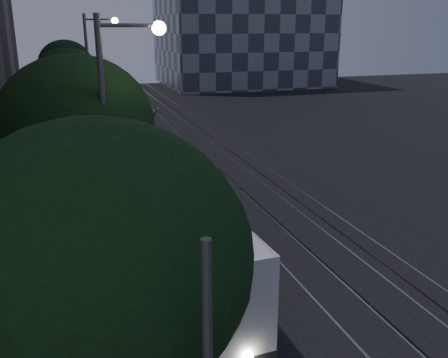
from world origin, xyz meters
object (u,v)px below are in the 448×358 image
at_px(car_white_b, 124,132).
at_px(streetlamp_far, 95,70).
at_px(streetlamp_near, 117,126).
at_px(car_white_c, 117,119).
at_px(car_white_a, 113,154).
at_px(pickup_silver, 153,174).
at_px(car_white_d, 114,112).
at_px(trolleybus, 162,227).

height_order(car_white_b, streetlamp_far, streetlamp_far).
bearing_deg(streetlamp_far, streetlamp_near, -91.49).
bearing_deg(car_white_c, car_white_a, -104.82).
xyz_separation_m(pickup_silver, car_white_d, (0.00, 21.13, -0.10)).
distance_m(trolleybus, car_white_d, 30.73).
xyz_separation_m(pickup_silver, streetlamp_near, (-2.58, -9.57, 4.55)).
bearing_deg(trolleybus, car_white_b, 83.43).
bearing_deg(car_white_c, streetlamp_near, -102.97).
relative_size(car_white_b, car_white_c, 1.23).
xyz_separation_m(pickup_silver, car_white_a, (-1.60, 5.39, -0.08)).
bearing_deg(trolleybus, streetlamp_far, 89.05).
xyz_separation_m(car_white_b, streetlamp_far, (-1.99, -2.95, 4.85)).
xyz_separation_m(car_white_c, streetlamp_far, (-2.10, -8.96, 4.90)).
height_order(car_white_d, streetlamp_far, streetlamp_far).
xyz_separation_m(trolleybus, car_white_d, (1.28, 30.68, -1.04)).
xyz_separation_m(car_white_c, car_white_d, (0.00, 3.07, 0.06)).
height_order(car_white_b, car_white_c, car_white_b).
relative_size(trolleybus, streetlamp_far, 1.40).
height_order(trolleybus, car_white_a, trolleybus).
bearing_deg(pickup_silver, car_white_a, 123.31).
bearing_deg(trolleybus, streetlamp_near, 177.41).
height_order(car_white_a, car_white_d, car_white_a).
relative_size(pickup_silver, streetlamp_near, 0.66).
height_order(car_white_b, streetlamp_near, streetlamp_near).
bearing_deg(pickup_silver, streetlamp_near, -88.34).
bearing_deg(car_white_a, streetlamp_near, -86.51).
height_order(trolleybus, car_white_d, trolleybus).
bearing_deg(trolleybus, car_white_c, 83.88).
distance_m(car_white_a, car_white_d, 15.83).
height_order(trolleybus, car_white_c, trolleybus).
relative_size(car_white_b, car_white_d, 1.17).
distance_m(car_white_c, car_white_d, 3.08).
bearing_deg(car_white_d, car_white_c, -72.03).
distance_m(streetlamp_near, streetlamp_far, 18.68).
height_order(pickup_silver, car_white_a, pickup_silver).
distance_m(car_white_c, streetlamp_far, 10.42).
xyz_separation_m(car_white_c, streetlamp_near, (-2.58, -27.63, 4.71)).
relative_size(car_white_a, streetlamp_near, 0.49).
bearing_deg(car_white_b, car_white_d, 90.03).
xyz_separation_m(car_white_d, streetlamp_near, (-2.58, -30.70, 4.66)).
distance_m(trolleybus, car_white_b, 21.66).
bearing_deg(pickup_silver, car_white_c, 106.77).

